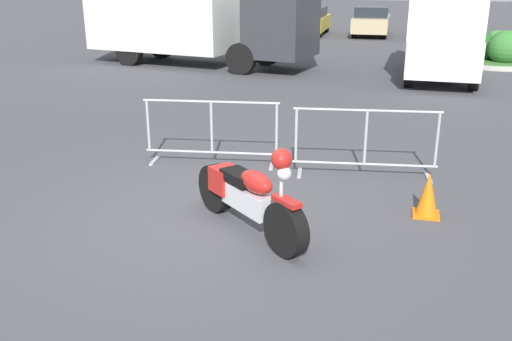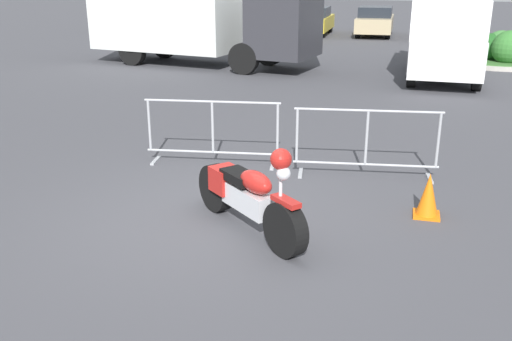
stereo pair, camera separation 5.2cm
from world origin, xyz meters
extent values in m
plane|color=#424247|center=(0.00, 0.00, 0.00)|extent=(120.00, 120.00, 0.00)
cylinder|color=black|center=(1.13, -0.70, 0.32)|extent=(0.59, 0.56, 0.64)
cylinder|color=black|center=(-0.02, 0.33, 0.32)|extent=(0.59, 0.56, 0.64)
cube|color=silver|center=(0.56, -0.18, 0.42)|extent=(0.78, 0.73, 0.28)
ellipsoid|color=#B21E19|center=(0.69, -0.30, 0.69)|extent=(0.59, 0.56, 0.26)
cube|color=black|center=(0.42, -0.07, 0.65)|extent=(0.57, 0.55, 0.12)
cube|color=#B21E19|center=(0.17, 0.16, 0.52)|extent=(0.48, 0.47, 0.32)
cube|color=#B21E19|center=(1.13, -0.70, 0.65)|extent=(0.39, 0.37, 0.06)
cylinder|color=silver|center=(1.06, -0.63, 0.79)|extent=(0.06, 0.06, 0.45)
sphere|color=silver|center=(1.10, -0.66, 0.96)|extent=(0.16, 0.16, 0.16)
sphere|color=#B21E19|center=(1.06, -0.63, 1.11)|extent=(0.24, 0.24, 0.24)
cylinder|color=#9EA0A5|center=(-0.68, 2.16, 1.05)|extent=(2.21, 0.33, 0.04)
cylinder|color=#9EA0A5|center=(-0.68, 2.16, 0.20)|extent=(2.21, 0.33, 0.04)
cylinder|color=#9EA0A5|center=(-1.73, 2.02, 0.62)|extent=(0.05, 0.05, 0.85)
cylinder|color=#9EA0A5|center=(-0.68, 2.16, 0.62)|extent=(0.05, 0.05, 0.85)
cylinder|color=#9EA0A5|center=(0.37, 2.30, 0.62)|extent=(0.05, 0.05, 0.85)
cube|color=#9EA0A5|center=(-1.66, 2.03, 0.01)|extent=(0.12, 0.44, 0.03)
cube|color=#9EA0A5|center=(0.30, 2.29, 0.01)|extent=(0.12, 0.44, 0.03)
cylinder|color=#9EA0A5|center=(1.80, 2.16, 1.05)|extent=(2.21, 0.33, 0.04)
cylinder|color=#9EA0A5|center=(1.80, 2.16, 0.20)|extent=(2.21, 0.33, 0.04)
cylinder|color=#9EA0A5|center=(0.74, 2.02, 0.62)|extent=(0.05, 0.05, 0.85)
cylinder|color=#9EA0A5|center=(1.80, 2.16, 0.62)|extent=(0.05, 0.05, 0.85)
cylinder|color=#9EA0A5|center=(2.85, 2.30, 0.62)|extent=(0.05, 0.05, 0.85)
cube|color=#9EA0A5|center=(0.81, 2.03, 0.01)|extent=(0.12, 0.44, 0.03)
cube|color=#9EA0A5|center=(2.78, 2.29, 0.01)|extent=(0.12, 0.44, 0.03)
cube|color=silver|center=(-5.68, 12.25, 1.73)|extent=(5.34, 3.20, 2.50)
cube|color=#2D2D33|center=(-1.46, 11.44, 1.43)|extent=(2.18, 2.49, 1.90)
cylinder|color=black|center=(-2.19, 12.56, 0.48)|extent=(1.00, 0.46, 0.96)
cylinder|color=black|center=(-2.56, 10.67, 0.48)|extent=(1.00, 0.46, 0.96)
cylinder|color=black|center=(-6.33, 13.36, 0.48)|extent=(1.00, 0.46, 0.96)
cylinder|color=black|center=(-6.70, 11.46, 0.48)|extent=(1.00, 0.46, 0.96)
cube|color=white|center=(3.40, 11.88, 1.31)|extent=(2.16, 4.18, 2.00)
cube|color=white|center=(3.30, 9.38, 0.84)|extent=(1.93, 0.98, 1.00)
cylinder|color=black|center=(4.16, 9.75, 0.36)|extent=(0.27, 0.73, 0.72)
cylinder|color=black|center=(2.48, 9.82, 0.36)|extent=(0.27, 0.73, 0.72)
cylinder|color=black|center=(4.29, 13.05, 0.36)|extent=(0.27, 0.73, 0.72)
cylinder|color=black|center=(2.61, 13.11, 0.36)|extent=(0.27, 0.73, 0.72)
cube|color=#236B38|center=(-11.41, 22.74, 0.59)|extent=(1.71, 4.16, 0.68)
cube|color=#1E232B|center=(-11.40, 22.59, 1.17)|extent=(1.57, 2.13, 0.48)
cylinder|color=black|center=(-12.12, 24.06, 0.31)|extent=(0.22, 0.62, 0.62)
cylinder|color=black|center=(-10.70, 24.07, 0.31)|extent=(0.22, 0.62, 0.62)
cylinder|color=black|center=(-12.11, 21.41, 0.31)|extent=(0.22, 0.62, 0.62)
cylinder|color=black|center=(-10.69, 21.41, 0.31)|extent=(0.22, 0.62, 0.62)
cube|color=#284799|center=(-8.39, 22.30, 0.58)|extent=(1.68, 4.09, 0.66)
cube|color=#1E232B|center=(-8.39, 22.16, 1.15)|extent=(1.54, 2.10, 0.47)
cylinder|color=black|center=(-9.09, 23.61, 0.30)|extent=(0.21, 0.61, 0.61)
cylinder|color=black|center=(-7.70, 23.61, 0.30)|extent=(0.21, 0.61, 0.61)
cylinder|color=black|center=(-9.08, 21.00, 0.30)|extent=(0.21, 0.61, 0.61)
cylinder|color=black|center=(-7.68, 21.00, 0.30)|extent=(0.21, 0.61, 0.61)
cube|color=#B7BABF|center=(-5.37, 22.38, 0.61)|extent=(1.77, 4.30, 0.70)
cube|color=#1E232B|center=(-5.37, 22.23, 1.21)|extent=(1.62, 2.20, 0.50)
cylinder|color=black|center=(-6.11, 23.75, 0.32)|extent=(0.22, 0.64, 0.64)
cylinder|color=black|center=(-4.64, 23.76, 0.32)|extent=(0.22, 0.64, 0.64)
cylinder|color=black|center=(-6.10, 21.00, 0.32)|extent=(0.22, 0.64, 0.64)
cylinder|color=black|center=(-4.63, 21.01, 0.32)|extent=(0.22, 0.64, 0.64)
cube|color=yellow|center=(-2.35, 22.81, 0.57)|extent=(1.64, 3.99, 0.65)
cube|color=#1E232B|center=(-2.35, 22.67, 1.12)|extent=(1.50, 2.05, 0.46)
cylinder|color=black|center=(-3.04, 24.08, 0.30)|extent=(0.21, 0.59, 0.59)
cylinder|color=black|center=(-1.68, 24.09, 0.30)|extent=(0.21, 0.59, 0.59)
cylinder|color=black|center=(-3.03, 21.53, 0.30)|extent=(0.21, 0.59, 0.59)
cylinder|color=black|center=(-1.67, 21.54, 0.30)|extent=(0.21, 0.59, 0.59)
cube|color=tan|center=(0.66, 23.02, 0.59)|extent=(1.70, 4.14, 0.67)
cube|color=#1E232B|center=(0.66, 22.88, 1.16)|extent=(1.56, 2.12, 0.48)
cylinder|color=black|center=(-0.05, 24.34, 0.31)|extent=(0.21, 0.62, 0.61)
cylinder|color=black|center=(1.36, 24.35, 0.31)|extent=(0.21, 0.62, 0.61)
cylinder|color=black|center=(-0.03, 21.70, 0.31)|extent=(0.21, 0.62, 0.61)
cylinder|color=black|center=(1.38, 21.70, 0.31)|extent=(0.21, 0.62, 0.61)
cube|color=white|center=(3.68, 22.38, 0.60)|extent=(1.75, 4.25, 0.69)
cube|color=#1E232B|center=(3.68, 22.23, 1.19)|extent=(1.60, 2.18, 0.49)
cylinder|color=black|center=(2.95, 23.73, 0.32)|extent=(0.22, 0.63, 0.63)
cylinder|color=black|center=(4.40, 23.74, 0.32)|extent=(0.22, 0.63, 0.63)
cylinder|color=black|center=(2.96, 21.02, 0.32)|extent=(0.22, 0.63, 0.63)
cylinder|color=black|center=(4.41, 21.03, 0.32)|extent=(0.22, 0.63, 0.63)
cylinder|color=#262838|center=(2.56, 15.44, 0.42)|extent=(0.25, 0.25, 0.85)
cylinder|color=#2D4C8C|center=(2.56, 15.44, 1.16)|extent=(0.35, 0.35, 0.62)
sphere|color=tan|center=(2.56, 15.44, 1.58)|extent=(0.22, 0.22, 0.22)
cylinder|color=#ADA89E|center=(5.38, 14.96, 0.07)|extent=(3.55, 3.55, 0.14)
cylinder|color=#38662D|center=(5.38, 14.96, 0.15)|extent=(3.26, 3.26, 0.02)
sphere|color=#286023|center=(5.52, 15.71, 0.45)|extent=(0.73, 0.73, 0.73)
sphere|color=#1E511E|center=(5.06, 14.93, 0.55)|extent=(0.95, 0.95, 0.95)
sphere|color=#33702D|center=(5.57, 14.34, 0.62)|extent=(1.14, 1.14, 1.14)
sphere|color=#3D7A38|center=(5.40, 15.03, 0.59)|extent=(1.06, 1.06, 1.06)
cube|color=orange|center=(2.70, 0.83, 0.01)|extent=(0.34, 0.34, 0.03)
cone|color=orange|center=(2.70, 0.83, 0.31)|extent=(0.28, 0.28, 0.56)
camera|label=1|loc=(2.22, -6.37, 3.03)|focal=40.00mm
camera|label=2|loc=(2.27, -6.35, 3.03)|focal=40.00mm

